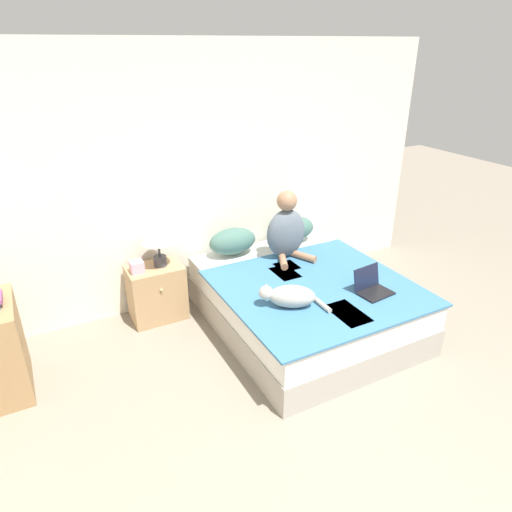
% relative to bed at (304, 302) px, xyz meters
% --- Properties ---
extents(wall_back, '(5.29, 0.05, 2.55)m').
position_rel_bed_xyz_m(wall_back, '(-0.57, 1.05, 1.02)').
color(wall_back, silver).
rests_on(wall_back, ground_plane).
extents(bed, '(1.66, 1.96, 0.52)m').
position_rel_bed_xyz_m(bed, '(0.00, 0.00, 0.00)').
color(bed, '#9E998E').
rests_on(bed, ground_plane).
extents(pillow_near, '(0.50, 0.30, 0.26)m').
position_rel_bed_xyz_m(pillow_near, '(-0.36, 0.81, 0.40)').
color(pillow_near, '#42665B').
rests_on(pillow_near, bed).
extents(pillow_far, '(0.50, 0.30, 0.26)m').
position_rel_bed_xyz_m(pillow_far, '(0.36, 0.81, 0.40)').
color(pillow_far, '#42665B').
rests_on(pillow_far, bed).
extents(person_sitting, '(0.42, 0.41, 0.69)m').
position_rel_bed_xyz_m(person_sitting, '(0.08, 0.49, 0.55)').
color(person_sitting, slate).
rests_on(person_sitting, bed).
extents(cat_tabby, '(0.48, 0.41, 0.19)m').
position_rel_bed_xyz_m(cat_tabby, '(-0.40, -0.36, 0.36)').
color(cat_tabby, '#A8A399').
rests_on(cat_tabby, bed).
extents(laptop_open, '(0.31, 0.28, 0.22)m').
position_rel_bed_xyz_m(laptop_open, '(0.36, -0.50, 0.31)').
color(laptop_open, black).
rests_on(laptop_open, bed).
extents(nightstand, '(0.52, 0.38, 0.56)m').
position_rel_bed_xyz_m(nightstand, '(-1.20, 0.80, 0.02)').
color(nightstand, tan).
rests_on(nightstand, ground_plane).
extents(table_lamp, '(0.32, 0.32, 0.46)m').
position_rel_bed_xyz_m(table_lamp, '(-1.13, 0.80, 0.64)').
color(table_lamp, '#38383D').
rests_on(table_lamp, nightstand).
extents(tissue_box, '(0.12, 0.12, 0.14)m').
position_rel_bed_xyz_m(tissue_box, '(-1.36, 0.76, 0.36)').
color(tissue_box, '#E09EB2').
rests_on(tissue_box, nightstand).
extents(bookshelf, '(0.30, 0.62, 0.76)m').
position_rel_bed_xyz_m(bookshelf, '(-2.54, 0.33, 0.12)').
color(bookshelf, '#99754C').
rests_on(bookshelf, ground_plane).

